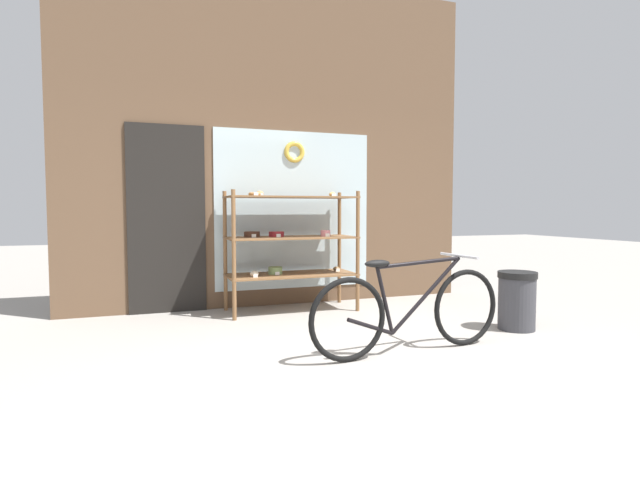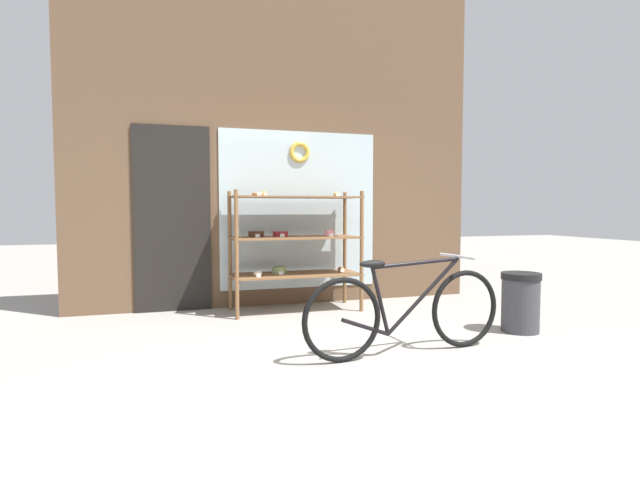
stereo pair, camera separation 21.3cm
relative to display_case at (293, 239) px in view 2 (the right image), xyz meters
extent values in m
plane|color=gray|center=(-0.02, -2.34, -0.82)|extent=(30.00, 30.00, 0.00)
cube|color=brown|center=(-0.02, 0.43, 1.14)|extent=(4.95, 0.08, 3.93)
cube|color=silver|center=(0.18, 0.39, 0.33)|extent=(1.93, 0.02, 1.90)
cube|color=black|center=(-1.31, 0.38, 0.23)|extent=(0.84, 0.03, 2.10)
torus|color=gold|center=(0.18, 0.37, 1.03)|extent=(0.26, 0.06, 0.26)
cylinder|color=brown|center=(-0.68, -0.28, -0.14)|extent=(0.04, 0.04, 1.37)
cylinder|color=brown|center=(0.73, -0.28, -0.14)|extent=(0.04, 0.04, 1.37)
cylinder|color=brown|center=(-0.68, 0.27, -0.14)|extent=(0.04, 0.04, 1.37)
cylinder|color=brown|center=(0.73, 0.27, -0.14)|extent=(0.04, 0.04, 1.37)
cube|color=brown|center=(0.02, 0.00, -0.40)|extent=(1.45, 0.60, 0.02)
cube|color=brown|center=(0.02, 0.00, 0.02)|extent=(1.45, 0.60, 0.02)
cube|color=brown|center=(0.02, 0.00, 0.48)|extent=(1.45, 0.60, 0.02)
ellipsoid|color=beige|center=(-0.43, -0.12, -0.36)|extent=(0.10, 0.08, 0.07)
cube|color=white|center=(-0.43, -0.17, -0.38)|extent=(0.05, 0.00, 0.04)
cylinder|color=#7A995B|center=(-0.16, 0.03, -0.35)|extent=(0.16, 0.16, 0.08)
cube|color=white|center=(-0.16, -0.06, -0.38)|extent=(0.05, 0.00, 0.04)
cylinder|color=pink|center=(0.42, -0.05, 0.06)|extent=(0.11, 0.11, 0.07)
cube|color=white|center=(0.42, -0.12, 0.05)|extent=(0.05, 0.00, 0.04)
ellipsoid|color=tan|center=(0.52, 0.00, 0.51)|extent=(0.08, 0.07, 0.06)
cube|color=white|center=(0.52, -0.05, 0.51)|extent=(0.05, 0.00, 0.04)
cylinder|color=#422619|center=(-0.40, 0.11, 0.06)|extent=(0.18, 0.18, 0.06)
cube|color=white|center=(-0.40, 0.02, 0.05)|extent=(0.05, 0.00, 0.04)
ellipsoid|color=#AD7F4C|center=(-0.32, 0.08, 0.52)|extent=(0.09, 0.07, 0.06)
cube|color=white|center=(-0.32, 0.03, 0.51)|extent=(0.05, 0.00, 0.04)
torus|color=#B27A42|center=(-0.42, -0.09, 0.51)|extent=(0.13, 0.13, 0.04)
cube|color=white|center=(-0.42, -0.17, 0.51)|extent=(0.05, 0.00, 0.04)
cylinder|color=maroon|center=(-0.13, 0.07, 0.06)|extent=(0.17, 0.17, 0.06)
cube|color=white|center=(-0.13, -0.03, 0.05)|extent=(0.05, 0.00, 0.04)
ellipsoid|color=brown|center=(0.60, 0.05, -0.37)|extent=(0.08, 0.07, 0.06)
cube|color=white|center=(0.60, 0.00, -0.38)|extent=(0.05, 0.00, 0.04)
torus|color=black|center=(-0.13, -2.00, -0.49)|extent=(0.65, 0.10, 0.65)
torus|color=black|center=(1.00, -1.91, -0.49)|extent=(0.65, 0.10, 0.65)
cylinder|color=black|center=(0.59, -1.94, -0.35)|extent=(0.67, 0.08, 0.60)
cylinder|color=black|center=(0.52, -1.94, -0.09)|extent=(0.80, 0.09, 0.07)
cylinder|color=black|center=(0.20, -1.97, -0.37)|extent=(0.17, 0.05, 0.54)
cylinder|color=black|center=(0.07, -1.98, -0.57)|extent=(0.41, 0.06, 0.18)
ellipsoid|color=black|center=(0.12, -1.98, -0.08)|extent=(0.23, 0.11, 0.06)
cylinder|color=#B2B2B7|center=(0.92, -1.91, -0.05)|extent=(0.06, 0.46, 0.02)
cylinder|color=#38383D|center=(1.81, -1.61, -0.54)|extent=(0.35, 0.35, 0.56)
cylinder|color=black|center=(1.81, -1.61, -0.29)|extent=(0.37, 0.37, 0.06)
camera|label=1|loc=(-1.61, -5.43, 0.35)|focal=28.00mm
camera|label=2|loc=(-1.41, -5.50, 0.35)|focal=28.00mm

